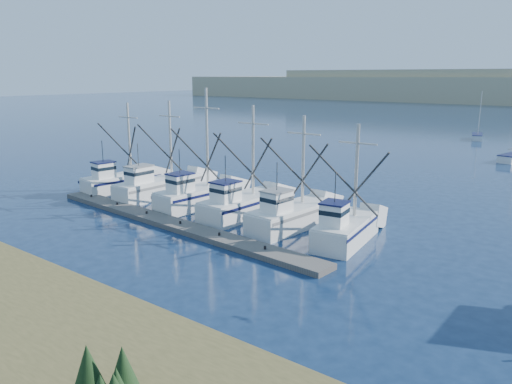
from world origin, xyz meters
TOP-DOWN VIEW (x-y plane):
  - ground at (0.00, 0.00)m, footprint 500.00×500.00m
  - floating_dock at (-9.53, 6.63)m, footprint 27.24×3.76m
  - trawler_fleet at (-9.83, 11.40)m, footprint 27.10×8.92m
  - sailboat_far at (-5.49, 72.85)m, footprint 2.84×5.63m

SIDE VIEW (x-z plane):
  - ground at x=0.00m, z-range 0.00..0.00m
  - floating_dock at x=-9.53m, z-range 0.00..0.36m
  - sailboat_far at x=-5.49m, z-range -3.54..4.56m
  - trawler_fleet at x=-9.83m, z-range -3.86..5.84m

